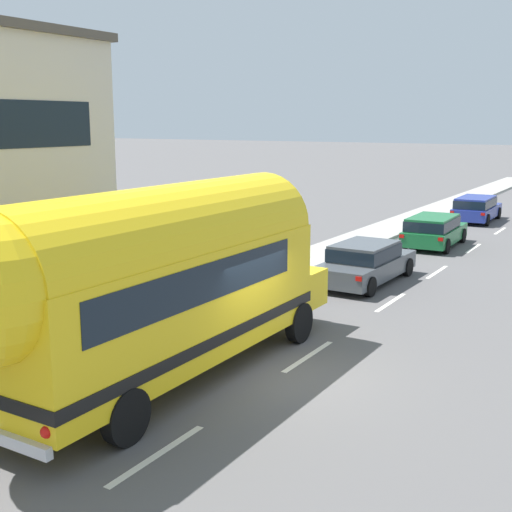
{
  "coord_description": "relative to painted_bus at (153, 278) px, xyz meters",
  "views": [
    {
      "loc": [
        6.63,
        -12.0,
        5.38
      ],
      "look_at": [
        -1.63,
        1.7,
        2.16
      ],
      "focal_mm": 47.14,
      "sensor_mm": 36.0,
      "label": 1
    }
  ],
  "objects": [
    {
      "name": "car_lead",
      "position": [
        0.2,
        10.77,
        -1.56
      ],
      "size": [
        2.06,
        4.86,
        1.37
      ],
      "color": "#474C51",
      "rests_on": "ground"
    },
    {
      "name": "car_third",
      "position": [
        0.03,
        27.06,
        -1.52
      ],
      "size": [
        2.0,
        4.58,
        1.37
      ],
      "color": "navy",
      "rests_on": "ground"
    },
    {
      "name": "lane_markings",
      "position": [
        -0.75,
        14.65,
        -2.3
      ],
      "size": [
        3.83,
        80.0,
        0.01
      ],
      "color": "silver",
      "rests_on": "ground"
    },
    {
      "name": "painted_bus",
      "position": [
        0.0,
        0.0,
        0.0
      ],
      "size": [
        2.62,
        10.82,
        4.12
      ],
      "color": "yellow",
      "rests_on": "ground"
    },
    {
      "name": "ground_plane",
      "position": [
        1.85,
        1.91,
        -2.3
      ],
      "size": [
        300.0,
        300.0,
        0.0
      ],
      "primitive_type": "plane",
      "color": "#565454"
    },
    {
      "name": "car_second",
      "position": [
        0.25,
        18.47,
        -1.52
      ],
      "size": [
        2.08,
        4.49,
        1.37
      ],
      "color": "#196633",
      "rests_on": "ground"
    },
    {
      "name": "sidewalk_slab",
      "position": [
        -2.97,
        11.91,
        -2.23
      ],
      "size": [
        2.24,
        90.0,
        0.15
      ],
      "primitive_type": "cube",
      "color": "#9E9B93",
      "rests_on": "ground"
    }
  ]
}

